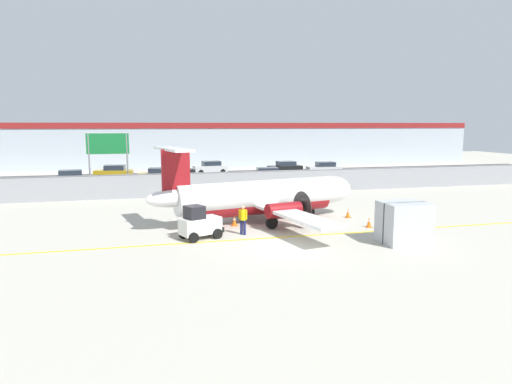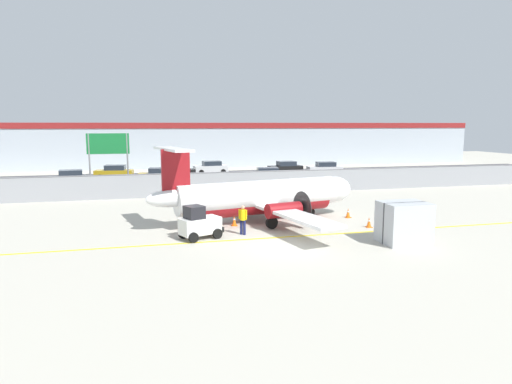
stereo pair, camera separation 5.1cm
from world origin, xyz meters
TOP-DOWN VIEW (x-y plane):
  - ground_plane at (0.00, 2.00)m, footprint 140.00×140.00m
  - perimeter_fence at (0.00, 18.00)m, footprint 98.00×0.10m
  - parking_lot_strip at (0.00, 29.50)m, footprint 98.00×17.00m
  - background_building at (0.00, 47.99)m, footprint 91.00×8.10m
  - commuter_airplane at (0.55, 6.43)m, footprint 14.48×15.98m
  - baggage_tug at (-4.09, 2.83)m, footprint 2.57×2.05m
  - ground_crew_worker at (-1.55, 3.16)m, footprint 0.48×0.48m
  - cargo_container at (6.36, -0.75)m, footprint 2.44×2.02m
  - traffic_cone_near_left at (6.38, 3.06)m, footprint 0.36×0.36m
  - traffic_cone_near_right at (-1.57, 5.53)m, footprint 0.36×0.36m
  - traffic_cone_far_left at (6.43, 6.10)m, footprint 0.36×0.36m
  - parked_car_0 at (-14.16, 27.33)m, footprint 4.37×2.38m
  - parked_car_1 at (-10.08, 32.19)m, footprint 4.38×2.41m
  - parked_car_2 at (-5.31, 27.45)m, footprint 4.40×2.45m
  - parked_car_3 at (-3.13, 31.22)m, footprint 4.32×2.26m
  - parked_car_4 at (1.43, 35.09)m, footprint 4.35×2.33m
  - parked_car_5 at (6.13, 24.91)m, footprint 4.38×2.42m
  - parked_car_6 at (10.47, 32.50)m, footprint 4.31×2.23m
  - parked_car_7 at (14.89, 30.41)m, footprint 4.33×2.28m
  - highway_sign at (-9.84, 20.17)m, footprint 3.60×0.14m

SIDE VIEW (x-z plane):
  - ground_plane at x=0.00m, z-range 0.00..0.01m
  - parking_lot_strip at x=0.00m, z-range 0.00..0.12m
  - traffic_cone_near_left at x=6.38m, z-range -0.01..0.63m
  - traffic_cone_near_right at x=-1.57m, z-range -0.01..0.63m
  - traffic_cone_far_left at x=6.43m, z-range -0.01..0.63m
  - baggage_tug at x=-4.09m, z-range -0.08..1.80m
  - parked_car_0 at x=-14.16m, z-range 0.10..1.68m
  - parked_car_1 at x=-10.08m, z-range 0.10..1.68m
  - parked_car_2 at x=-5.31m, z-range 0.10..1.68m
  - parked_car_3 at x=-3.13m, z-range 0.10..1.68m
  - parked_car_4 at x=1.43m, z-range 0.10..1.68m
  - parked_car_5 at x=6.13m, z-range 0.10..1.68m
  - parked_car_6 at x=10.47m, z-range 0.10..1.68m
  - parked_car_7 at x=14.89m, z-range 0.10..1.68m
  - ground_crew_worker at x=-1.55m, z-range 0.10..1.80m
  - cargo_container at x=6.36m, z-range 0.00..2.20m
  - perimeter_fence at x=0.00m, z-range 0.07..2.17m
  - commuter_airplane at x=0.55m, z-range -0.86..4.06m
  - background_building at x=0.00m, z-range 0.01..6.51m
  - highway_sign at x=-9.84m, z-range 1.39..6.89m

